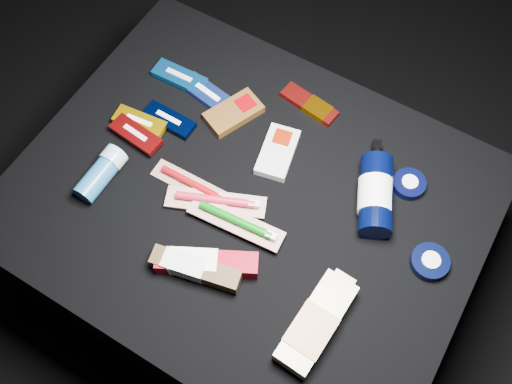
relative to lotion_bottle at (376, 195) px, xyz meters
The scene contains 20 objects.
ground 0.51m from the lotion_bottle, 152.00° to the right, with size 3.00×3.00×0.00m, color black.
cloth_table 0.36m from the lotion_bottle, 152.00° to the right, with size 0.98×0.78×0.40m, color black.
luna_bar_0 0.46m from the lotion_bottle, behind, with size 0.14×0.07×0.02m.
luna_bar_1 0.54m from the lotion_bottle, behind, with size 0.13×0.05×0.02m.
luna_bar_2 0.49m from the lotion_bottle, behind, with size 0.12×0.05×0.02m.
luna_bar_3 0.55m from the lotion_bottle, 169.95° to the right, with size 0.13×0.06×0.02m.
luna_bar_4 0.54m from the lotion_bottle, 166.31° to the right, with size 0.13×0.06×0.02m.
clif_bar_0 0.37m from the lotion_bottle, behind, with size 0.11×0.15×0.02m.
clif_bar_1 0.24m from the lotion_bottle, behind, with size 0.10×0.14×0.02m.
power_bar 0.27m from the lotion_bottle, 146.97° to the left, with size 0.14×0.06×0.02m.
lotion_bottle is the anchor object (origin of this frame).
cream_tin_upper 0.09m from the lotion_bottle, 56.29° to the left, with size 0.07×0.07×0.02m.
cream_tin_lower 0.17m from the lotion_bottle, 23.53° to the right, with size 0.08×0.08×0.02m.
bodywash_bottle 0.30m from the lotion_bottle, 86.40° to the right, with size 0.08×0.21×0.04m.
deodorant_stick 0.58m from the lotion_bottle, 154.78° to the right, with size 0.05×0.13×0.05m.
toothbrush_pack_0 0.39m from the lotion_bottle, 154.60° to the right, with size 0.19×0.05×0.02m.
toothbrush_pack_1 0.33m from the lotion_bottle, 148.30° to the right, with size 0.22×0.13×0.02m.
toothbrush_pack_2 0.29m from the lotion_bottle, 138.22° to the right, with size 0.21×0.06×0.02m.
toothpaste_carton_red 0.38m from the lotion_bottle, 127.36° to the right, with size 0.20×0.13×0.04m.
toothpaste_carton_green 0.41m from the lotion_bottle, 126.88° to the right, with size 0.19×0.08×0.04m.
Camera 1 is at (0.29, -0.45, 1.50)m, focal length 40.00 mm.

